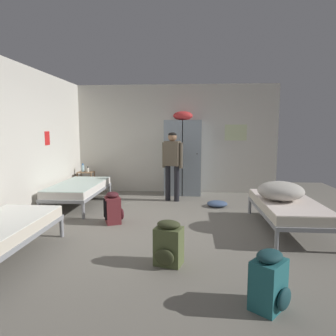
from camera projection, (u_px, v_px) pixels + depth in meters
The scene contains 14 objects.
ground_plane at pixel (167, 225), 5.17m from camera, with size 8.88×8.88×0.00m, color slate.
room_backdrop at pixel (110, 141), 6.43m from camera, with size 5.17×5.61×2.76m.
locker_bank at pixel (183, 156), 7.49m from camera, with size 0.90×0.55×2.07m.
shelf_unit at pixel (86, 181), 7.59m from camera, with size 0.38×0.30×0.57m.
bed_right at pixel (288, 207), 4.87m from camera, with size 0.90×1.90×0.49m.
bed_left_rear at pixel (79, 188), 6.41m from camera, with size 0.90×1.90×0.49m.
bedding_heap at pixel (281, 191), 4.86m from camera, with size 0.73×0.71×0.30m.
person_traveler at pixel (172, 160), 6.80m from camera, with size 0.47×0.29×1.56m.
water_bottle at pixel (83, 168), 7.57m from camera, with size 0.07×0.07×0.20m.
lotion_bottle at pixel (88, 170), 7.50m from camera, with size 0.06×0.06×0.14m.
backpack_olive at pixel (168, 244), 3.62m from camera, with size 0.37×0.39×0.55m.
backpack_maroon at pixel (113, 208), 5.25m from camera, with size 0.40×0.39×0.55m.
backpack_teal at pixel (270, 282), 2.72m from camera, with size 0.42×0.41×0.55m.
clothes_pile_denim at pixel (217, 204), 6.38m from camera, with size 0.43×0.38×0.12m.
Camera 1 is at (0.39, -4.98, 1.63)m, focal length 32.14 mm.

